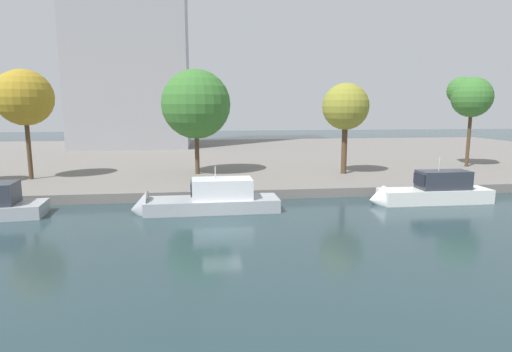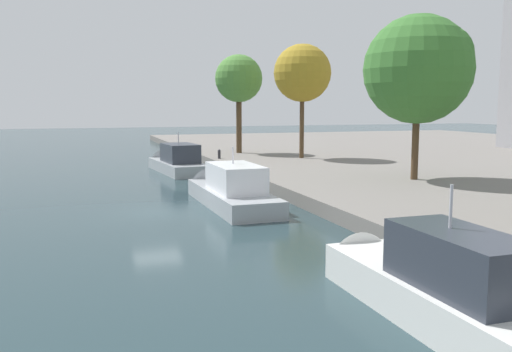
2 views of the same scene
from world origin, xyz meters
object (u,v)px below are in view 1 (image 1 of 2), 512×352
(motor_yacht_1, at_px, (204,202))
(tree_1, at_px, (471,95))
(motor_yacht_2, at_px, (429,194))
(tree_0, at_px, (23,98))
(tree_3, at_px, (346,107))
(tree_4, at_px, (197,102))

(motor_yacht_1, bearing_deg, tree_1, -154.87)
(motor_yacht_2, xyz_separation_m, tree_0, (-34.22, 10.79, 7.69))
(tree_0, distance_m, tree_1, 46.65)
(motor_yacht_2, distance_m, tree_3, 13.06)
(tree_0, xyz_separation_m, tree_1, (46.53, 3.25, 0.49))
(tree_1, relative_size, tree_3, 1.11)
(motor_yacht_1, height_order, tree_4, tree_4)
(tree_4, bearing_deg, tree_1, 3.40)
(tree_3, distance_m, tree_4, 15.02)
(motor_yacht_1, xyz_separation_m, tree_3, (14.42, 11.14, 6.92))
(motor_yacht_2, relative_size, tree_0, 0.96)
(motor_yacht_2, height_order, tree_3, tree_3)
(motor_yacht_2, bearing_deg, tree_3, -71.94)
(tree_1, distance_m, tree_4, 30.73)
(motor_yacht_2, xyz_separation_m, tree_1, (12.31, 14.04, 8.17))
(tree_3, relative_size, tree_4, 0.87)
(tree_0, bearing_deg, motor_yacht_2, -17.50)
(tree_1, bearing_deg, tree_3, -167.60)
(motor_yacht_2, relative_size, tree_1, 0.97)
(motor_yacht_2, distance_m, tree_0, 36.70)
(tree_0, bearing_deg, tree_3, -0.39)
(tree_0, bearing_deg, motor_yacht_1, -34.74)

